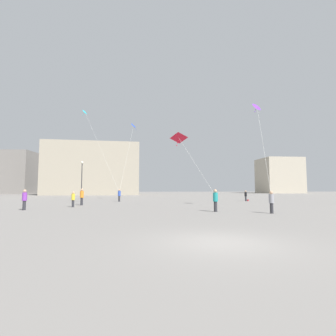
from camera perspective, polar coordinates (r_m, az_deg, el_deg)
ground_plane at (r=9.31m, az=11.80°, el=-15.96°), size 300.00×300.00×0.00m
person_in_black at (r=40.10m, az=16.92°, el=-5.83°), size 0.34×0.34×1.58m
person_in_grey at (r=20.82m, az=22.04°, el=-6.83°), size 0.37×0.37×1.68m
person_in_purple at (r=25.48m, az=-29.33°, el=-6.00°), size 0.39×0.39×1.78m
person_in_yellow at (r=27.58m, az=-20.37°, el=-6.39°), size 0.34×0.34×1.57m
person_in_orange at (r=30.46m, az=-18.65°, el=-5.94°), size 0.40×0.40×1.86m
person_in_blue at (r=37.44m, az=-10.80°, el=-5.86°), size 0.39×0.39×1.80m
person_in_teal at (r=21.09m, az=10.52°, el=-6.89°), size 0.39×0.39×1.80m
kite_crimson_delta at (r=23.78m, az=2.52°, el=6.52°), size 3.25×3.27×5.59m
kite_violet_diamond at (r=27.88m, az=19.22°, el=12.67°), size 2.33×6.30×9.26m
kite_cyan_diamond at (r=47.87m, az=-17.93°, el=11.60°), size 7.46×8.26×14.42m
kite_cobalt_delta at (r=42.17m, az=-7.70°, el=9.02°), size 2.21×4.44×11.08m
building_left_hall at (r=113.19m, az=-32.48°, el=-0.91°), size 22.61×15.58×15.51m
building_centre_hall at (r=84.31m, az=-16.12°, el=-0.39°), size 28.73×19.46×15.61m
building_right_hall at (r=116.90m, az=23.51°, el=-1.60°), size 15.26×13.79×14.49m
lamppost_east at (r=37.81m, az=-18.64°, el=-1.50°), size 0.36×0.36×5.70m
handbag_beside_flyer at (r=40.34m, az=17.35°, el=-6.87°), size 0.35×0.28×0.24m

